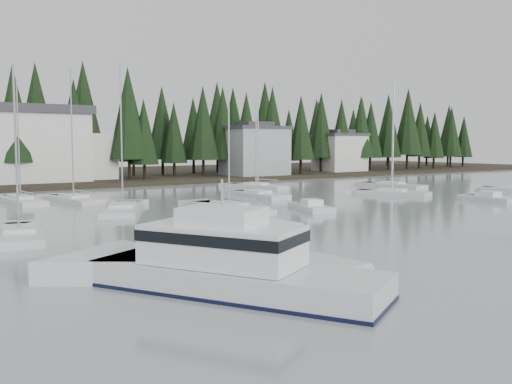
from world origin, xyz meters
The scene contains 18 objects.
far_shore_land centered at (0.00, 97.00, 0.00)m, with size 240.00×54.00×1.00m, color black.
conifer_treeline centered at (0.00, 86.00, 0.00)m, with size 200.00×22.00×20.00m, color black, non-canonical shape.
house_east_a centered at (36.00, 78.00, 4.90)m, with size 10.60×8.48×9.25m.
house_east_b centered at (58.00, 80.00, 4.40)m, with size 9.54×7.42×8.25m.
harbor_inn centered at (-2.96, 82.34, 5.78)m, with size 29.50×11.50×10.90m.
lobster_boat_brown centered at (-4.12, 17.49, 0.46)m, with size 4.60×8.35×4.03m.
cabin_cruiser_center centered at (-8.39, 15.22, 0.79)m, with size 9.29×12.60×5.28m.
sailboat_1 centered at (6.29, 38.86, 0.07)m, with size 3.09×10.32×13.69m.
sailboat_2 centered at (-1.84, 43.43, 0.07)m, with size 7.11×10.02×13.45m.
sailboat_3 centered at (30.07, 41.16, 0.08)m, with size 5.76×8.91×13.58m.
sailboat_4 centered at (39.06, 49.33, 0.05)m, with size 4.12×9.83×11.48m.
sailboat_5 centered at (-7.49, 56.50, 0.07)m, with size 3.11×10.11×12.99m.
sailboat_6 centered at (-12.53, 33.77, 0.06)m, with size 4.21×9.15×11.45m.
sailboat_8 centered at (15.92, 48.19, 0.07)m, with size 2.84×9.19×13.38m.
sailboat_9 centered at (22.74, 58.41, 0.07)m, with size 4.98×9.31×12.02m.
sailboat_12 centered at (-2.74, 54.53, 0.08)m, with size 4.15×9.32×14.09m.
runabout_1 centered at (12.44, 34.75, 0.13)m, with size 3.60×5.73×1.42m.
runabout_2 centered at (33.06, 30.54, 0.13)m, with size 2.56×5.62×1.42m.
Camera 1 is at (-20.48, -4.01, 5.99)m, focal length 40.00 mm.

